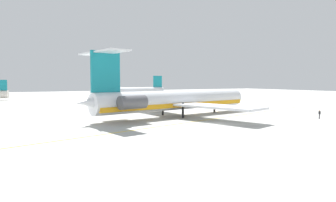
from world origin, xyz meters
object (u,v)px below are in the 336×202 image
at_px(airliner_mid_left, 127,92).
at_px(main_jetliner, 173,100).
at_px(ground_crew_near_tail, 186,101).
at_px(safety_cone_nose, 205,105).
at_px(ground_crew_near_nose, 320,113).

bearing_deg(airliner_mid_left, main_jetliner, 84.39).
bearing_deg(airliner_mid_left, ground_crew_near_tail, 103.13).
distance_m(main_jetliner, safety_cone_nose, 27.28).
xyz_separation_m(main_jetliner, airliner_mid_left, (16.28, 68.48, -0.58)).
xyz_separation_m(main_jetliner, ground_crew_near_tail, (20.21, 26.65, -2.41)).
height_order(airliner_mid_left, ground_crew_near_nose, airliner_mid_left).
xyz_separation_m(main_jetliner, safety_cone_nose, (20.91, 17.22, -3.21)).
bearing_deg(safety_cone_nose, ground_crew_near_tail, 94.25).
distance_m(main_jetliner, airliner_mid_left, 70.39).
xyz_separation_m(airliner_mid_left, ground_crew_near_tail, (3.93, -41.84, -1.83)).
distance_m(main_jetliner, ground_crew_near_nose, 29.39).
bearing_deg(main_jetliner, airliner_mid_left, 66.38).
distance_m(airliner_mid_left, ground_crew_near_nose, 86.37).
height_order(ground_crew_near_tail, safety_cone_nose, ground_crew_near_tail).
bearing_deg(ground_crew_near_tail, safety_cone_nose, -30.13).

